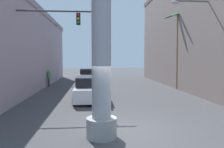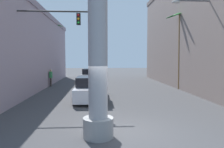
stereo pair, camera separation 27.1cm
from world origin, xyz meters
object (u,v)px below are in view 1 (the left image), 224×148
street_lamp (204,38)px  car_far (89,76)px  car_lead (91,89)px  palm_tree_far_left (47,43)px  palm_tree_near_right (224,19)px  traffic_light_mast (31,37)px  palm_tree_mid_right (179,44)px  pedestrian_far_left (49,77)px

street_lamp → car_far: street_lamp is taller
car_lead → palm_tree_far_left: size_ratio=0.68×
street_lamp → car_lead: bearing=175.4°
palm_tree_near_right → traffic_light_mast: bearing=178.3°
car_far → street_lamp: bearing=-55.8°
palm_tree_mid_right → pedestrian_far_left: 12.61m
car_lead → palm_tree_far_left: bearing=113.5°
street_lamp → car_far: size_ratio=1.42×
car_far → palm_tree_mid_right: size_ratio=0.68×
car_lead → car_far: bearing=91.8°
traffic_light_mast → pedestrian_far_left: traffic_light_mast is taller
car_lead → palm_tree_near_right: size_ratio=0.55×
street_lamp → palm_tree_mid_right: 5.12m
traffic_light_mast → palm_tree_far_left: (-1.77, 13.15, 0.56)m
car_far → palm_tree_far_left: 6.48m
palm_tree_far_left → car_far: bearing=-15.5°
pedestrian_far_left → street_lamp: bearing=-33.7°
car_far → palm_tree_mid_right: bearing=-38.2°
traffic_light_mast → palm_tree_near_right: palm_tree_near_right is taller
car_lead → pedestrian_far_left: 8.29m
palm_tree_mid_right → car_far: bearing=141.8°
car_lead → palm_tree_mid_right: palm_tree_mid_right is taller
car_lead → palm_tree_near_right: palm_tree_near_right is taller
car_lead → palm_tree_far_left: palm_tree_far_left is taller
street_lamp → pedestrian_far_left: (-11.63, 7.76, -3.10)m
palm_tree_far_left → palm_tree_near_right: (13.71, -13.50, 0.59)m
car_lead → pedestrian_far_left: (-4.17, 7.16, 0.27)m
palm_tree_near_right → pedestrian_far_left: (-12.56, 8.39, -4.24)m
palm_tree_far_left → car_lead: bearing=-66.5°
car_lead → pedestrian_far_left: size_ratio=2.93×
street_lamp → pedestrian_far_left: size_ratio=3.96×
car_lead → palm_tree_near_right: (8.38, -1.23, 4.51)m
street_lamp → car_far: bearing=124.2°
traffic_light_mast → car_lead: (3.56, 0.88, -3.36)m
car_lead → palm_tree_far_left: 13.94m
palm_tree_far_left → pedestrian_far_left: palm_tree_far_left is taller
car_lead → palm_tree_far_left: (-5.33, 12.27, 3.92)m
street_lamp → palm_tree_near_right: (0.92, -0.63, 1.15)m
street_lamp → palm_tree_mid_right: size_ratio=0.97×
palm_tree_mid_right → palm_tree_far_left: size_ratio=0.95×
traffic_light_mast → car_lead: traffic_light_mast is taller
street_lamp → palm_tree_far_left: size_ratio=0.92×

